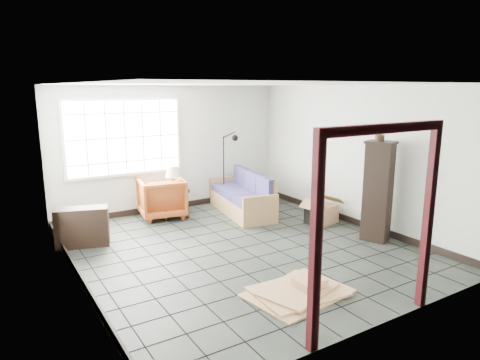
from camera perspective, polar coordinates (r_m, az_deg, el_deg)
ground at (r=7.02m, az=0.14°, el=-9.05°), size 5.50×5.50×0.00m
room_shell at (r=6.63m, az=0.02°, el=4.69°), size 5.02×5.52×2.61m
window_panel at (r=8.67m, az=-15.15°, el=5.51°), size 2.32×0.08×1.52m
doorway_trim at (r=4.64m, az=18.09°, el=-2.97°), size 1.80×0.08×2.20m
futon_sofa at (r=8.86m, az=0.55°, el=-2.43°), size 1.03×2.02×0.85m
armchair at (r=8.67m, az=-10.42°, el=-2.08°), size 0.97×0.92×0.88m
side_table at (r=8.65m, az=-8.87°, el=-1.69°), size 0.64×0.64×0.60m
table_lamp at (r=8.53m, az=-8.95°, el=0.97°), size 0.38×0.38×0.45m
projector at (r=8.58m, az=-9.30°, el=-0.76°), size 0.33×0.30×0.10m
floor_lamp at (r=9.27m, az=-1.45°, el=1.80°), size 0.43×0.41×1.63m
console_shelf at (r=7.47m, az=-20.29°, el=-5.89°), size 0.89×0.56×0.65m
tall_shelf at (r=7.50m, az=17.91°, el=-1.37°), size 0.50×0.56×1.70m
pot at (r=7.28m, az=18.14°, el=5.33°), size 0.17×0.17×0.11m
open_box at (r=8.37m, az=10.79°, el=-4.45°), size 0.94×0.58×0.49m
cardboard_pile at (r=5.61m, az=7.93°, el=-14.37°), size 1.37×1.06×0.18m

